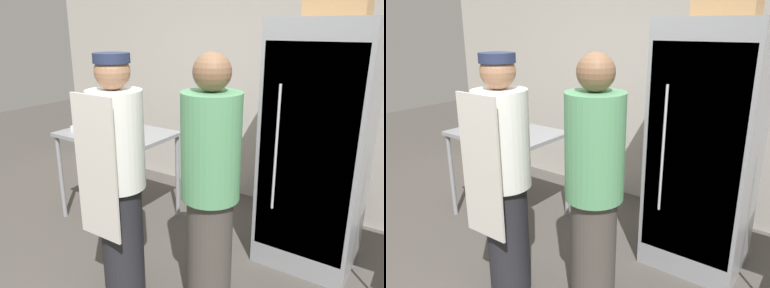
# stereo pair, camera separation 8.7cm
# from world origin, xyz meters

# --- Properties ---
(back_wall) EXTENTS (6.40, 0.12, 3.09)m
(back_wall) POSITION_xyz_m (0.00, 2.39, 1.55)
(back_wall) COLOR #B7B2A8
(back_wall) RESTS_ON ground_plane
(refrigerator) EXTENTS (0.75, 0.68, 1.97)m
(refrigerator) POSITION_xyz_m (0.68, 1.50, 0.99)
(refrigerator) COLOR gray
(refrigerator) RESTS_ON ground_plane
(prep_counter) EXTENTS (1.06, 0.76, 0.91)m
(prep_counter) POSITION_xyz_m (-1.16, 1.15, 0.81)
(prep_counter) COLOR gray
(prep_counter) RESTS_ON ground_plane
(donut_box) EXTENTS (0.29, 0.19, 0.23)m
(donut_box) POSITION_xyz_m (-1.44, 1.04, 0.96)
(donut_box) COLOR white
(donut_box) RESTS_ON prep_counter
(blender_pitcher) EXTENTS (0.15, 0.15, 0.30)m
(blender_pitcher) POSITION_xyz_m (-1.45, 1.30, 1.05)
(blender_pitcher) COLOR black
(blender_pitcher) RESTS_ON prep_counter
(person_baker) EXTENTS (0.37, 0.39, 1.75)m
(person_baker) POSITION_xyz_m (-0.32, 0.31, 0.91)
(person_baker) COLOR #232328
(person_baker) RESTS_ON ground_plane
(person_customer) EXTENTS (0.38, 0.38, 1.77)m
(person_customer) POSITION_xyz_m (0.30, 0.50, 0.91)
(person_customer) COLOR #47423D
(person_customer) RESTS_ON ground_plane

